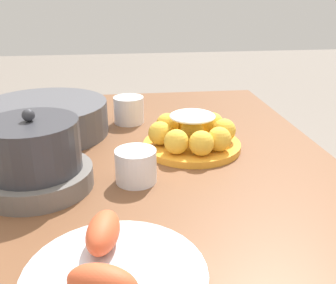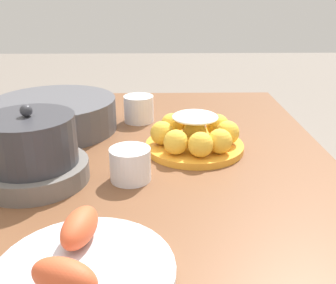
{
  "view_description": "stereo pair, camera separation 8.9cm",
  "coord_description": "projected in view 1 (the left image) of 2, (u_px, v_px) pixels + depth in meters",
  "views": [
    {
      "loc": [
        -0.77,
        0.04,
        1.09
      ],
      "look_at": [
        0.05,
        -0.06,
        0.76
      ],
      "focal_mm": 42.0,
      "sensor_mm": 36.0,
      "label": 1
    },
    {
      "loc": [
        -0.77,
        -0.05,
        1.09
      ],
      "look_at": [
        0.05,
        -0.06,
        0.76
      ],
      "focal_mm": 42.0,
      "sensor_mm": 36.0,
      "label": 2
    }
  ],
  "objects": [
    {
      "name": "cup_far",
      "position": [
        136.0,
        166.0,
        0.78
      ],
      "size": [
        0.08,
        0.08,
        0.07
      ],
      "color": "white",
      "rests_on": "dining_table"
    },
    {
      "name": "cup_near",
      "position": [
        129.0,
        110.0,
        1.12
      ],
      "size": [
        0.09,
        0.09,
        0.08
      ],
      "color": "white",
      "rests_on": "dining_table"
    },
    {
      "name": "serving_bowl",
      "position": [
        44.0,
        118.0,
        1.03
      ],
      "size": [
        0.33,
        0.33,
        0.09
      ],
      "color": "#4C4C51",
      "rests_on": "dining_table"
    },
    {
      "name": "warming_pot",
      "position": [
        34.0,
        158.0,
        0.75
      ],
      "size": [
        0.22,
        0.22,
        0.16
      ],
      "color": "#66605B",
      "rests_on": "dining_table"
    },
    {
      "name": "dining_table",
      "position": [
        142.0,
        207.0,
        0.88
      ],
      "size": [
        1.27,
        0.89,
        0.72
      ],
      "color": "brown",
      "rests_on": "ground_plane"
    },
    {
      "name": "cake_plate",
      "position": [
        192.0,
        135.0,
        0.94
      ],
      "size": [
        0.24,
        0.24,
        0.09
      ],
      "color": "gold",
      "rests_on": "dining_table"
    },
    {
      "name": "seafood_platter",
      "position": [
        111.0,
        270.0,
        0.52
      ],
      "size": [
        0.25,
        0.25,
        0.06
      ],
      "color": "silver",
      "rests_on": "dining_table"
    }
  ]
}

